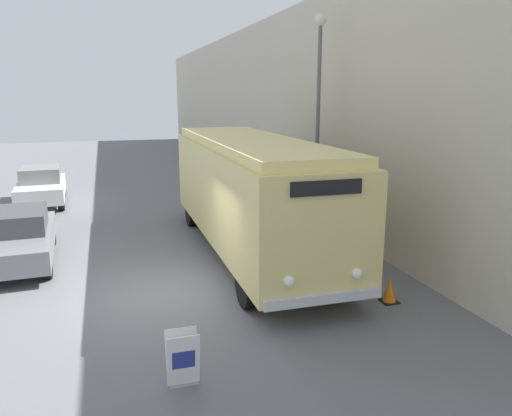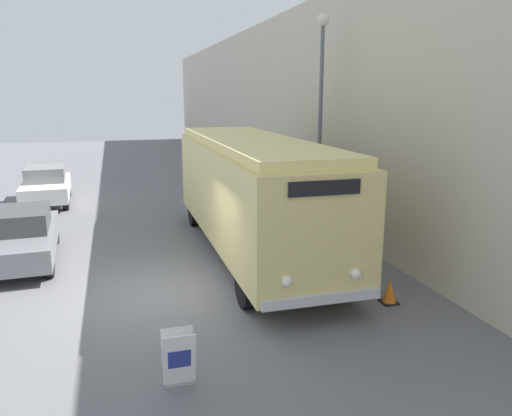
{
  "view_description": "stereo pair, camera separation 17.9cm",
  "coord_description": "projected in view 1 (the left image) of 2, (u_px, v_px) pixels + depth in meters",
  "views": [
    {
      "loc": [
        -1.02,
        -10.88,
        4.51
      ],
      "look_at": [
        2.24,
        -0.12,
        1.92
      ],
      "focal_mm": 35.0,
      "sensor_mm": 36.0,
      "label": 1
    },
    {
      "loc": [
        -0.85,
        -10.93,
        4.51
      ],
      "look_at": [
        2.24,
        -0.12,
        1.92
      ],
      "focal_mm": 35.0,
      "sensor_mm": 36.0,
      "label": 2
    }
  ],
  "objects": [
    {
      "name": "ground_plane",
      "position": [
        161.0,
        295.0,
        11.45
      ],
      "size": [
        80.0,
        80.0,
        0.0
      ],
      "primitive_type": "plane",
      "color": "slate"
    },
    {
      "name": "building_wall_right",
      "position": [
        278.0,
        108.0,
        21.69
      ],
      "size": [
        0.3,
        60.0,
        7.76
      ],
      "color": "beige",
      "rests_on": "ground_plane"
    },
    {
      "name": "vintage_bus",
      "position": [
        251.0,
        189.0,
        14.02
      ],
      "size": [
        2.58,
        10.06,
        3.3
      ],
      "color": "black",
      "rests_on": "ground_plane"
    },
    {
      "name": "sign_board",
      "position": [
        183.0,
        359.0,
        7.84
      ],
      "size": [
        0.51,
        0.34,
        0.89
      ],
      "color": "gray",
      "rests_on": "ground_plane"
    },
    {
      "name": "streetlamp",
      "position": [
        318.0,
        98.0,
        15.26
      ],
      "size": [
        0.36,
        0.36,
        6.81
      ],
      "color": "#595E60",
      "rests_on": "ground_plane"
    },
    {
      "name": "parked_car_near",
      "position": [
        17.0,
        237.0,
        13.43
      ],
      "size": [
        2.03,
        4.52,
        1.45
      ],
      "rotation": [
        0.0,
        0.0,
        0.05
      ],
      "color": "black",
      "rests_on": "ground_plane"
    },
    {
      "name": "parked_car_mid",
      "position": [
        41.0,
        186.0,
        20.58
      ],
      "size": [
        1.99,
        4.38,
        1.55
      ],
      "rotation": [
        0.0,
        0.0,
        0.05
      ],
      "color": "black",
      "rests_on": "ground_plane"
    },
    {
      "name": "traffic_cone",
      "position": [
        390.0,
        291.0,
        10.98
      ],
      "size": [
        0.36,
        0.36,
        0.53
      ],
      "color": "black",
      "rests_on": "ground_plane"
    }
  ]
}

